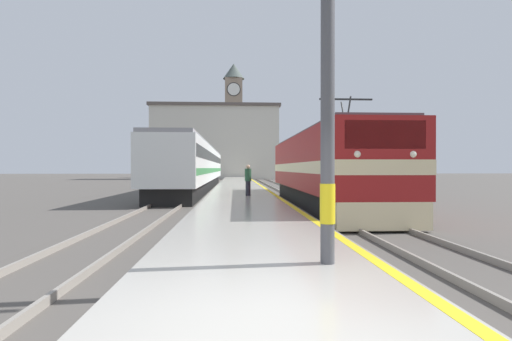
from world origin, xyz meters
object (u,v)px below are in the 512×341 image
Objects in this scene: passenger_train at (197,166)px; clock_tower at (234,117)px; person_on_platform at (248,180)px; locomotive_train at (323,169)px.

clock_tower is (3.09, 44.43, 9.99)m from passenger_train.
passenger_train is 20.45× the size of person_on_platform.
person_on_platform is at bearing -74.46° from passenger_train.
locomotive_train is 3.96m from person_on_platform.
clock_tower is (-4.35, 60.29, 10.19)m from locomotive_train.
locomotive_train is 0.71× the size of clock_tower.
clock_tower is at bearing 86.03° from passenger_train.
passenger_train reaches higher than person_on_platform.
locomotive_train is 9.94× the size of person_on_platform.
locomotive_train is at bearing -26.49° from person_on_platform.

